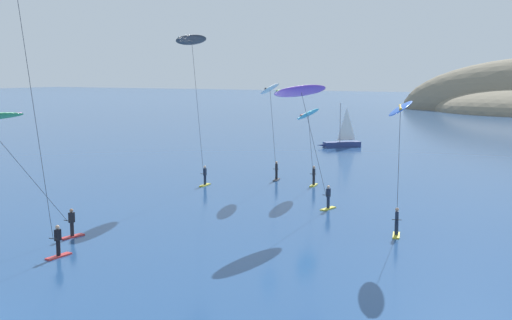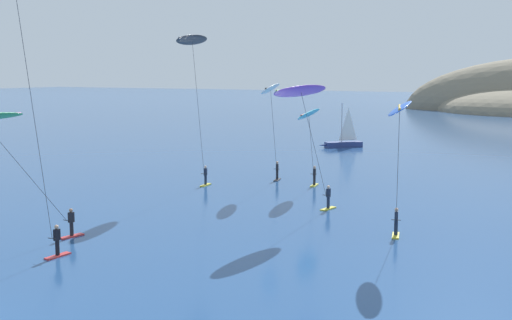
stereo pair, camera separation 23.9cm
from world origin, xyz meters
name	(u,v)px [view 1 (the left image)]	position (x,y,z in m)	size (l,w,h in m)	color
sailboat_near	(340,142)	(-7.31, 63.34, 0.64)	(4.93, 4.85, 5.70)	navy
kitesurfer_magenta	(19,8)	(-2.22, 7.57, 12.64)	(1.61, 5.48, 14.09)	red
kitesurfer_black	(193,50)	(-6.69, 28.76, 11.35)	(2.67, 6.30, 12.60)	yellow
kitesurfer_purple	(303,99)	(5.31, 23.54, 7.93)	(1.93, 7.97, 8.90)	yellow
kitesurfer_blue	(400,120)	(12.56, 20.35, 7.03)	(2.54, 5.09, 8.14)	yellow
kitesurfer_cyan	(309,119)	(1.46, 33.25, 5.90)	(2.55, 6.21, 6.78)	yellow
kitesurfer_white	(271,96)	(-1.97, 33.17, 7.68)	(3.05, 6.98, 8.79)	#2D2D33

